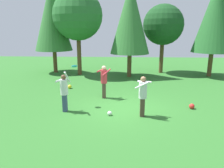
{
  "coord_description": "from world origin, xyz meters",
  "views": [
    {
      "loc": [
        -0.09,
        -9.54,
        3.59
      ],
      "look_at": [
        -0.6,
        0.54,
        1.05
      ],
      "focal_mm": 34.37,
      "sensor_mm": 36.0,
      "label": 1
    }
  ],
  "objects": [
    {
      "name": "ground_plane",
      "position": [
        0.0,
        0.0,
        0.0
      ],
      "size": [
        40.0,
        40.0,
        0.0
      ],
      "primitive_type": "plane",
      "color": "#2D6B28"
    },
    {
      "name": "ball_yellow",
      "position": [
        -3.44,
        3.41,
        0.12
      ],
      "size": [
        0.25,
        0.25,
        0.25
      ],
      "primitive_type": "sphere",
      "color": "yellow",
      "rests_on": "ground_plane"
    },
    {
      "name": "ball_white",
      "position": [
        -0.63,
        -0.87,
        0.1
      ],
      "size": [
        0.19,
        0.19,
        0.19
      ],
      "primitive_type": "sphere",
      "color": "white",
      "rests_on": "ground_plane"
    },
    {
      "name": "tree_far_right",
      "position": [
        6.84,
        7.71,
        4.67
      ],
      "size": [
        3.13,
        3.13,
        7.48
      ],
      "color": "brown",
      "rests_on": "ground_plane"
    },
    {
      "name": "tree_far_left",
      "position": [
        -5.98,
        8.73,
        4.65
      ],
      "size": [
        3.12,
        3.12,
        7.44
      ],
      "color": "brown",
      "rests_on": "ground_plane"
    },
    {
      "name": "frisbee",
      "position": [
        -2.36,
        0.31,
        1.94
      ],
      "size": [
        0.34,
        0.33,
        0.15
      ],
      "color": "#2393D1"
    },
    {
      "name": "tree_right",
      "position": [
        3.21,
        9.0,
        4.0
      ],
      "size": [
        3.33,
        3.33,
        5.69
      ],
      "color": "brown",
      "rests_on": "ground_plane"
    },
    {
      "name": "person_catcher",
      "position": [
        -1.09,
        1.59,
        1.06
      ],
      "size": [
        0.77,
        0.77,
        1.78
      ],
      "rotation": [
        0.0,
        0.0,
        -2.36
      ],
      "color": "#4C382D",
      "rests_on": "ground_plane"
    },
    {
      "name": "person_bystander",
      "position": [
        0.76,
        -0.89,
        1.04
      ],
      "size": [
        0.72,
        0.66,
        1.75
      ],
      "rotation": [
        0.0,
        0.0,
        2.78
      ],
      "color": "#4C382D",
      "rests_on": "ground_plane"
    },
    {
      "name": "tree_left",
      "position": [
        -3.66,
        7.87,
        4.7
      ],
      "size": [
        3.9,
        3.9,
        6.67
      ],
      "color": "brown",
      "rests_on": "ground_plane"
    },
    {
      "name": "ball_red",
      "position": [
        3.17,
        0.13,
        0.13
      ],
      "size": [
        0.25,
        0.25,
        0.25
      ],
      "primitive_type": "sphere",
      "color": "red",
      "rests_on": "ground_plane"
    },
    {
      "name": "person_thrower",
      "position": [
        -2.68,
        -0.48,
        1.02
      ],
      "size": [
        0.63,
        0.63,
        1.88
      ],
      "rotation": [
        0.0,
        0.0,
        1.18
      ],
      "color": "#38476B",
      "rests_on": "ground_plane"
    },
    {
      "name": "tree_center",
      "position": [
        0.43,
        7.23,
        4.49
      ],
      "size": [
        3.01,
        3.01,
        7.18
      ],
      "color": "brown",
      "rests_on": "ground_plane"
    }
  ]
}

